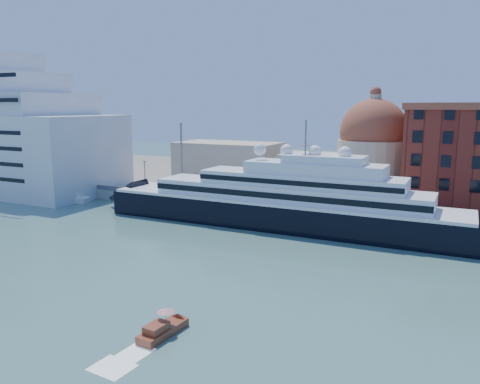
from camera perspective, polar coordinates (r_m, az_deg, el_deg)
The scene contains 9 objects.
ground at distance 82.16m, azimuth -7.86°, elevation -7.01°, with size 400.00×400.00×0.00m, color #3B675F.
quay at distance 110.70m, azimuth 1.98°, elevation -1.71°, with size 180.00×10.00×2.50m, color gray.
land at distance 148.49m, azimuth 8.48°, elevation 1.18°, with size 260.00×72.00×2.00m, color slate.
quay_fence at distance 106.32m, azimuth 0.99°, elevation -1.19°, with size 180.00×0.10×1.20m, color slate.
superyacht at distance 97.34m, azimuth 3.22°, elevation -1.49°, with size 85.69×11.88×25.61m.
service_barge at distance 129.29m, azimuth -20.23°, elevation -0.83°, with size 11.88×6.70×2.54m.
water_taxi at distance 53.20m, azimuth -9.48°, elevation -16.19°, with size 2.63×6.57×3.05m.
church at distance 128.94m, azimuth 8.95°, elevation 4.23°, with size 66.00×18.00×25.50m.
lamp_posts at distance 113.46m, azimuth -4.21°, elevation 2.97°, with size 120.80×2.40×18.00m.
Camera 1 is at (44.24, -64.80, 24.38)m, focal length 35.00 mm.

